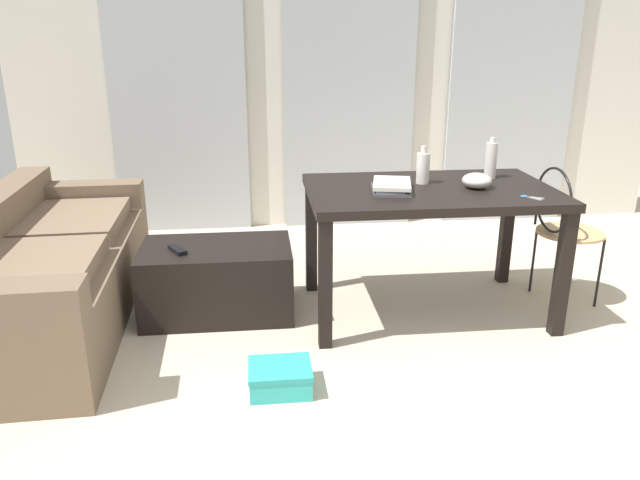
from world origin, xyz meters
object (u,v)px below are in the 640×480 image
Objects in this scene: coffee_table at (217,280)px; bottle_near at (423,168)px; book_stack at (391,186)px; tv_remote_primary at (177,250)px; craft_table at (430,204)px; wire_chair at (562,220)px; scissors at (529,197)px; bowl at (477,181)px; couch at (45,273)px; shoebox at (280,378)px; bottle_far at (491,160)px.

coffee_table is 1.39m from bottle_near.
book_stack reaches higher than tv_remote_primary.
bottle_near reaches higher than craft_table.
scissors is (-0.38, -0.33, 0.25)m from wire_chair.
craft_table is 0.87m from wire_chair.
bowl is at bearing 132.00° from scissors.
book_stack is at bearing 163.20° from scissors.
bottle_near reaches higher than tv_remote_primary.
book_stack is (1.98, -0.16, 0.50)m from couch.
craft_table reaches higher than coffee_table.
bowl is at bearing -31.51° from tv_remote_primary.
tv_remote_primary is 0.54× the size of shoebox.
scissors is (1.71, -0.38, 0.56)m from coffee_table.
bowl reaches higher than coffee_table.
couch is 12.95× the size of tv_remote_primary.
bowl is at bearing -5.38° from coffee_table.
bottle_near reaches higher than couch.
craft_table is at bearing 171.07° from bowl.
bottle_far reaches higher than scissors.
coffee_table is 5.49× the size of tv_remote_primary.
wire_chair reaches higher than tv_remote_primary.
scissors reaches higher than coffee_table.
coffee_table is 1.33m from craft_table.
book_stack is (-0.25, -0.06, 0.12)m from craft_table.
shoebox is at bearing -159.54° from scissors.
shoebox is (-0.89, -0.90, -0.80)m from bottle_near.
couch is at bearing -177.86° from bottle_far.
bottle_far is at bearing 2.14° from couch.
bottle_far is 0.48m from scissors.
bottle_near is at bearing 100.99° from craft_table.
shoebox is (0.54, -0.82, -0.37)m from tv_remote_primary.
bottle_far is at bearing 20.82° from book_stack.
bowl reaches higher than tv_remote_primary.
bowl is (0.26, -0.04, 0.14)m from craft_table.
couch is 8.42× the size of bottle_far.
bottle_far reaches higher than shoebox.
bottle_far is at bearing 162.05° from wire_chair.
bottle_far reaches higher than coffee_table.
scissors is at bearing 20.46° from shoebox.
couch reaches higher than shoebox.
scissors reaches higher than craft_table.
book_stack is 1.12× the size of shoebox.
book_stack reaches higher than craft_table.
craft_table is 5.70× the size of bottle_far.
bottle_near is 0.66× the size of book_stack.
bottle_far is 0.30m from bowl.
shoebox is (1.31, -0.89, -0.23)m from couch.
book_stack is at bearing -33.41° from tv_remote_primary.
craft_table is 6.39× the size of bottle_near.
shoebox is (-1.34, -0.99, -0.82)m from bottle_far.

